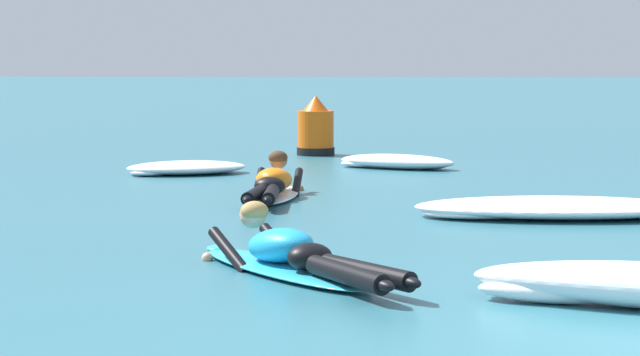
# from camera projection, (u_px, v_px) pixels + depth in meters

# --- Properties ---
(ground_plane) EXTENTS (120.00, 120.00, 0.00)m
(ground_plane) POSITION_uv_depth(u_px,v_px,m) (550.00, 177.00, 17.15)
(ground_plane) COLOR #2D6B7A
(surfer_near) EXTENTS (1.83, 2.45, 0.53)m
(surfer_near) POSITION_uv_depth(u_px,v_px,m) (292.00, 256.00, 9.73)
(surfer_near) COLOR #2DB2D1
(surfer_near) RESTS_ON ground
(surfer_far) EXTENTS (0.60, 2.53, 0.53)m
(surfer_far) POSITION_uv_depth(u_px,v_px,m) (272.00, 186.00, 14.67)
(surfer_far) COLOR white
(surfer_far) RESTS_ON ground
(whitewater_front) EXTENTS (1.78, 1.34, 0.17)m
(whitewater_front) POSITION_uv_depth(u_px,v_px,m) (187.00, 168.00, 17.58)
(whitewater_front) COLOR white
(whitewater_front) RESTS_ON ground
(whitewater_mid_right) EXTENTS (1.79, 1.27, 0.20)m
(whitewater_mid_right) POSITION_uv_depth(u_px,v_px,m) (397.00, 162.00, 18.38)
(whitewater_mid_right) COLOR white
(whitewater_mid_right) RESTS_ON ground
(whitewater_back) EXTENTS (2.77, 1.13, 0.20)m
(whitewater_back) POSITION_uv_depth(u_px,v_px,m) (556.00, 208.00, 13.08)
(whitewater_back) COLOR white
(whitewater_back) RESTS_ON ground
(channel_marker_buoy) EXTENTS (0.59, 0.59, 0.93)m
(channel_marker_buoy) POSITION_uv_depth(u_px,v_px,m) (316.00, 132.00, 20.66)
(channel_marker_buoy) COLOR #EA5B0F
(channel_marker_buoy) RESTS_ON ground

